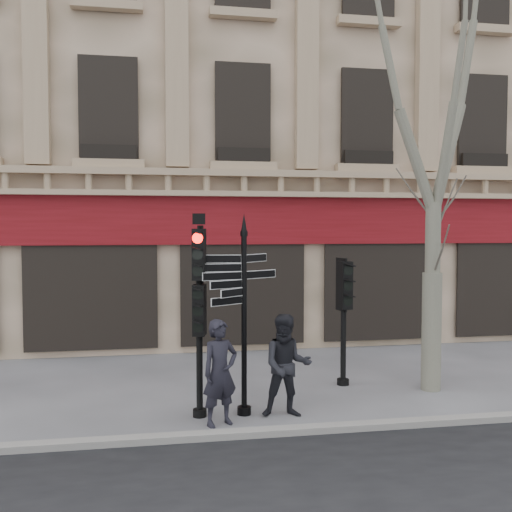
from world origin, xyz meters
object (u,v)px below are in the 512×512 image
at_px(plane_tree, 436,67).
at_px(pedestrian_b, 287,366).
at_px(traffic_signal_secondary, 344,299).
at_px(fingerpost, 244,280).
at_px(traffic_signal_main, 199,289).
at_px(pedestrian_a, 220,372).

distance_m(plane_tree, pedestrian_b, 6.77).
bearing_deg(traffic_signal_secondary, fingerpost, -155.87).
xyz_separation_m(fingerpost, plane_tree, (4.10, 0.89, 4.22)).
bearing_deg(plane_tree, traffic_signal_secondary, 158.43).
bearing_deg(traffic_signal_main, plane_tree, 24.71).
height_order(traffic_signal_main, pedestrian_b, traffic_signal_main).
xyz_separation_m(fingerpost, traffic_signal_secondary, (2.41, 1.56, -0.59)).
bearing_deg(traffic_signal_secondary, pedestrian_a, -153.85).
bearing_deg(pedestrian_b, fingerpost, 169.62).
bearing_deg(traffic_signal_secondary, pedestrian_b, -141.61).
bearing_deg(pedestrian_b, traffic_signal_secondary, 54.43).
height_order(plane_tree, pedestrian_a, plane_tree).
relative_size(fingerpost, traffic_signal_secondary, 1.37).
relative_size(fingerpost, traffic_signal_main, 1.00).
height_order(fingerpost, pedestrian_b, fingerpost).
height_order(fingerpost, traffic_signal_secondary, fingerpost).
height_order(fingerpost, plane_tree, plane_tree).
relative_size(plane_tree, pedestrian_a, 5.19).
bearing_deg(traffic_signal_main, pedestrian_a, -42.36).
distance_m(traffic_signal_main, pedestrian_a, 1.51).
relative_size(traffic_signal_secondary, plane_tree, 0.28).
bearing_deg(traffic_signal_main, fingerpost, 13.02).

